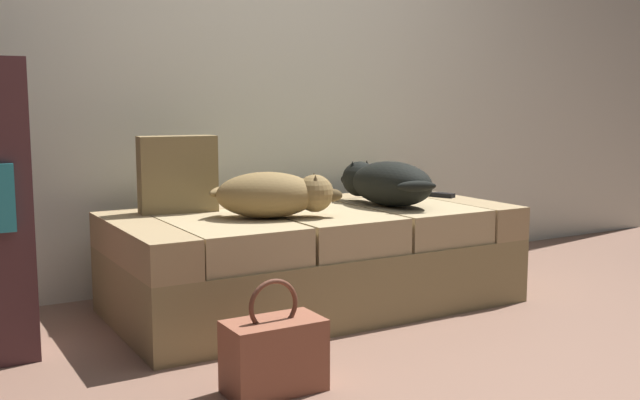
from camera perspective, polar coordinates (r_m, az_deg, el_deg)
ground_plane at (r=2.68m, az=10.91°, el=-13.19°), size 10.00×10.00×0.00m
back_wall at (r=3.98m, az=-5.51°, el=14.15°), size 6.40×0.10×2.80m
couch at (r=3.43m, az=-0.43°, el=-4.52°), size 1.82×0.89×0.45m
dog_tan at (r=3.14m, az=-3.47°, el=0.42°), size 0.55×0.40×0.20m
dog_dark at (r=3.53m, az=5.07°, el=1.33°), size 0.34×0.62×0.21m
tv_remote at (r=3.87m, az=9.23°, el=0.39°), size 0.10×0.16×0.02m
throw_pillow at (r=3.35m, az=-10.89°, el=1.96°), size 0.35×0.16×0.34m
handbag at (r=2.48m, az=-3.56°, el=-11.75°), size 0.32×0.18×0.38m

